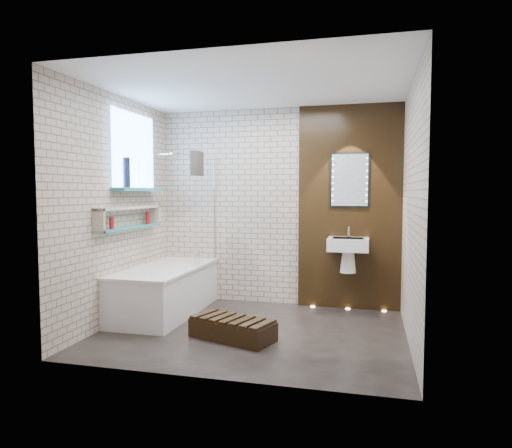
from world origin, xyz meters
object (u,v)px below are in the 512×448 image
(washbasin, at_px, (348,249))
(walnut_step, at_px, (233,330))
(led_mirror, at_px, (350,180))
(bath_screen, at_px, (205,209))
(bathtub, at_px, (166,290))

(washbasin, height_order, walnut_step, washbasin)
(washbasin, relative_size, walnut_step, 0.67)
(led_mirror, bearing_deg, washbasin, -90.00)
(led_mirror, height_order, walnut_step, led_mirror)
(led_mirror, xyz_separation_m, walnut_step, (-1.08, -1.53, -1.55))
(washbasin, bearing_deg, bath_screen, -174.22)
(washbasin, relative_size, led_mirror, 0.83)
(walnut_step, bearing_deg, washbasin, 51.74)
(washbasin, bearing_deg, bathtub, -163.99)
(bathtub, bearing_deg, washbasin, 16.01)
(bathtub, xyz_separation_m, led_mirror, (2.17, 0.78, 1.36))
(bathtub, height_order, walnut_step, bathtub)
(bathtub, relative_size, led_mirror, 2.49)
(washbasin, height_order, led_mirror, led_mirror)
(bathtub, distance_m, bath_screen, 1.14)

